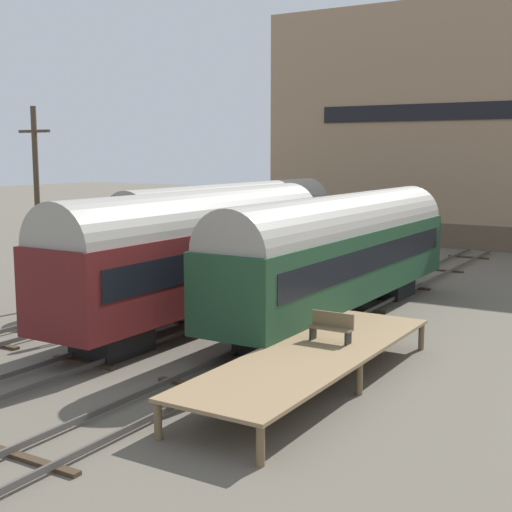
# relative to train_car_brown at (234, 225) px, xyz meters

# --- Properties ---
(ground_plane) EXTENTS (200.00, 200.00, 0.00)m
(ground_plane) POSITION_rel_train_car_brown_xyz_m (4.48, -12.88, -2.93)
(ground_plane) COLOR #60594C
(track_left) EXTENTS (2.60, 60.00, 0.26)m
(track_left) POSITION_rel_train_car_brown_xyz_m (0.00, -12.88, -2.79)
(track_left) COLOR #4C4742
(track_left) RESTS_ON ground
(track_middle) EXTENTS (2.60, 60.00, 0.26)m
(track_middle) POSITION_rel_train_car_brown_xyz_m (4.48, -12.88, -2.79)
(track_middle) COLOR #4C4742
(track_middle) RESTS_ON ground
(track_right) EXTENTS (2.60, 60.00, 0.26)m
(track_right) POSITION_rel_train_car_brown_xyz_m (8.96, -12.88, -2.79)
(track_right) COLOR #4C4742
(track_right) RESTS_ON ground
(train_car_brown) EXTENTS (3.07, 17.71, 5.17)m
(train_car_brown) POSITION_rel_train_car_brown_xyz_m (0.00, 0.00, 0.00)
(train_car_brown) COLOR black
(train_car_brown) RESTS_ON ground
(train_car_green) EXTENTS (3.04, 17.15, 5.14)m
(train_car_green) POSITION_rel_train_car_brown_xyz_m (8.96, -5.81, -0.02)
(train_car_green) COLOR black
(train_car_green) RESTS_ON ground
(train_car_maroon) EXTENTS (3.11, 15.44, 5.36)m
(train_car_maroon) POSITION_rel_train_car_brown_xyz_m (4.48, -9.48, 0.10)
(train_car_maroon) COLOR black
(train_car_maroon) RESTS_ON ground
(station_platform) EXTENTS (3.16, 11.21, 1.03)m
(station_platform) POSITION_rel_train_car_brown_xyz_m (11.86, -13.95, -1.98)
(station_platform) COLOR #8C704C
(station_platform) RESTS_ON ground
(bench) EXTENTS (1.40, 0.40, 0.91)m
(bench) POSITION_rel_train_car_brown_xyz_m (11.78, -12.62, -1.41)
(bench) COLOR brown
(bench) RESTS_ON station_platform
(person_worker) EXTENTS (0.32, 0.32, 1.81)m
(person_worker) POSITION_rel_train_car_brown_xyz_m (1.87, -14.47, -1.83)
(person_worker) COLOR #282833
(person_worker) RESTS_ON ground
(utility_pole) EXTENTS (1.80, 0.24, 8.75)m
(utility_pole) POSITION_rel_train_car_brown_xyz_m (-3.06, -10.82, 1.61)
(utility_pole) COLOR #473828
(utility_pole) RESTS_ON ground
(warehouse_building) EXTENTS (31.99, 10.12, 17.47)m
(warehouse_building) POSITION_rel_train_car_brown_xyz_m (7.71, 23.17, 5.81)
(warehouse_building) COLOR brown
(warehouse_building) RESTS_ON ground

